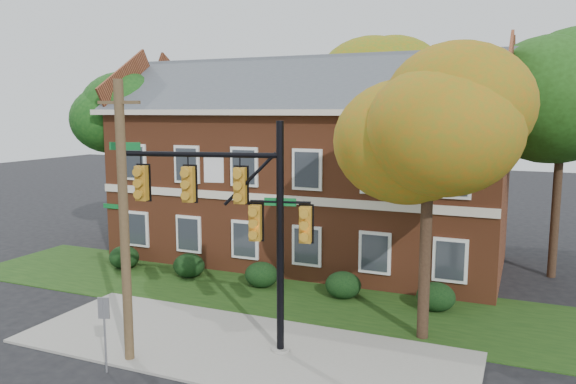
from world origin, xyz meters
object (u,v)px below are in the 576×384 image
at_px(hedge_far_left, 124,257).
at_px(hedge_right, 343,285).
at_px(tree_near_right, 437,128).
at_px(tree_right_rear, 573,88).
at_px(tree_left_rear, 129,120).
at_px(sign_post, 104,322).
at_px(tree_far_rear, 378,83).
at_px(hedge_center, 261,275).
at_px(hedge_left, 189,266).
at_px(apartment_building, 308,157).
at_px(hedge_far_right, 436,297).
at_px(traffic_signal, 239,211).
at_px(utility_pole, 124,223).

relative_size(hedge_far_left, hedge_right, 1.00).
xyz_separation_m(hedge_far_left, tree_near_right, (14.22, -2.83, 6.14)).
bearing_deg(tree_right_rear, hedge_far_left, -161.55).
xyz_separation_m(tree_left_rear, sign_post, (9.10, -12.66, -5.22)).
xyz_separation_m(tree_right_rear, tree_far_rear, (-9.97, 6.98, 0.72)).
distance_m(tree_far_rear, sign_post, 22.93).
relative_size(hedge_far_left, hedge_center, 1.00).
xyz_separation_m(hedge_left, sign_post, (2.87, -8.53, 0.94)).
height_order(apartment_building, tree_far_rear, tree_far_rear).
relative_size(hedge_center, hedge_far_right, 1.00).
distance_m(hedge_far_left, hedge_right, 10.50).
relative_size(apartment_building, hedge_far_right, 13.43).
xyz_separation_m(apartment_building, traffic_signal, (2.09, -11.03, -0.70)).
height_order(hedge_center, tree_near_right, tree_near_right).
bearing_deg(tree_far_rear, sign_post, -95.21).
bearing_deg(hedge_left, hedge_center, 0.00).
height_order(hedge_center, hedge_right, same).
relative_size(hedge_left, utility_pole, 0.17).
xyz_separation_m(hedge_right, hedge_far_right, (3.50, 0.00, 0.00)).
xyz_separation_m(hedge_far_left, tree_far_rear, (8.34, 13.09, 8.32)).
distance_m(hedge_far_right, traffic_signal, 8.46).
height_order(tree_far_rear, utility_pole, tree_far_rear).
height_order(hedge_left, tree_far_rear, tree_far_rear).
bearing_deg(hedge_center, tree_far_rear, 84.15).
xyz_separation_m(hedge_far_right, sign_post, (-7.63, -8.53, 0.94)).
bearing_deg(hedge_left, hedge_right, 0.00).
distance_m(hedge_left, tree_near_right, 12.68).
xyz_separation_m(hedge_far_right, tree_right_rear, (4.31, 6.11, 7.60)).
xyz_separation_m(hedge_far_left, tree_right_rear, (18.31, 6.11, 7.60)).
bearing_deg(sign_post, tree_right_rear, 29.17).
xyz_separation_m(apartment_building, hedge_center, (0.00, -5.25, -4.46)).
relative_size(apartment_building, hedge_right, 13.43).
relative_size(tree_right_rear, traffic_signal, 1.54).
bearing_deg(hedge_right, traffic_signal, -103.70).
distance_m(hedge_far_left, hedge_left, 3.50).
height_order(hedge_left, tree_near_right, tree_near_right).
bearing_deg(hedge_left, sign_post, -71.39).
relative_size(hedge_left, tree_near_right, 0.16).
bearing_deg(utility_pole, tree_near_right, 22.84).
relative_size(apartment_building, hedge_left, 13.43).
height_order(hedge_left, traffic_signal, traffic_signal).
bearing_deg(tree_left_rear, tree_far_rear, 38.97).
distance_m(hedge_left, tree_right_rear, 17.74).
bearing_deg(tree_near_right, apartment_building, 131.77).
xyz_separation_m(tree_near_right, tree_far_rear, (-5.88, 15.93, 2.17)).
xyz_separation_m(hedge_center, utility_pole, (-0.50, -7.70, 3.55)).
bearing_deg(tree_right_rear, sign_post, -129.22).
xyz_separation_m(hedge_left, tree_right_rear, (14.81, 6.11, 7.60)).
bearing_deg(utility_pole, hedge_far_right, 36.39).
bearing_deg(traffic_signal, tree_right_rear, 39.60).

